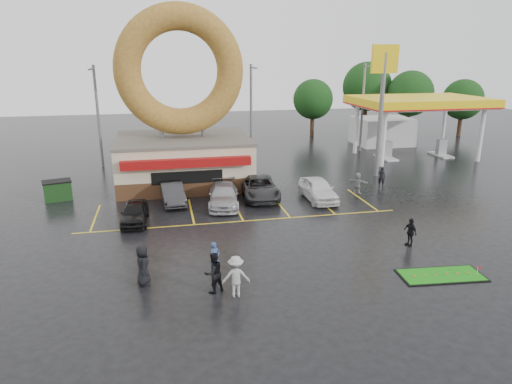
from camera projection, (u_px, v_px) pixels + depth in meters
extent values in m
plane|color=black|center=(254.00, 242.00, 24.85)|extent=(120.00, 120.00, 0.00)
cube|color=#472B19|center=(185.00, 175.00, 36.27)|extent=(10.00, 8.00, 1.20)
cube|color=beige|center=(184.00, 154.00, 35.76)|extent=(10.00, 8.00, 2.30)
cube|color=#59544C|center=(183.00, 138.00, 35.40)|extent=(10.20, 8.20, 0.20)
cube|color=maroon|center=(187.00, 163.00, 31.66)|extent=(9.00, 0.60, 0.60)
cylinder|color=slate|center=(161.00, 130.00, 34.89)|extent=(0.30, 0.30, 1.20)
cylinder|color=slate|center=(203.00, 129.00, 35.52)|extent=(0.30, 0.30, 1.20)
torus|color=brown|center=(180.00, 70.00, 33.93)|extent=(9.60, 2.00, 9.60)
cylinder|color=silver|center=(383.00, 139.00, 41.13)|extent=(0.40, 0.40, 5.00)
cylinder|color=silver|center=(481.00, 135.00, 43.10)|extent=(0.40, 0.40, 5.00)
cylinder|color=silver|center=(356.00, 129.00, 46.75)|extent=(0.40, 0.40, 5.00)
cylinder|color=silver|center=(444.00, 126.00, 48.72)|extent=(0.40, 0.40, 5.00)
cube|color=silver|center=(419.00, 104.00, 44.13)|extent=(12.00, 8.00, 0.50)
cube|color=yellow|center=(419.00, 101.00, 44.05)|extent=(12.30, 8.30, 0.70)
cube|color=#99999E|center=(387.00, 149.00, 44.80)|extent=(0.90, 0.60, 1.60)
cube|color=#99999E|center=(441.00, 147.00, 45.98)|extent=(0.90, 0.60, 1.60)
cube|color=silver|center=(382.00, 131.00, 51.77)|extent=(6.00, 5.00, 3.00)
cylinder|color=slate|center=(380.00, 116.00, 37.21)|extent=(0.36, 0.36, 10.00)
cube|color=yellow|center=(385.00, 59.00, 35.91)|extent=(2.20, 0.30, 2.20)
cylinder|color=slate|center=(98.00, 117.00, 40.33)|extent=(0.24, 0.24, 9.00)
cylinder|color=slate|center=(92.00, 69.00, 38.18)|extent=(0.12, 2.00, 0.12)
cube|color=slate|center=(90.00, 70.00, 37.26)|extent=(0.40, 0.18, 0.12)
cylinder|color=slate|center=(251.00, 112.00, 44.02)|extent=(0.24, 0.24, 9.00)
cylinder|color=slate|center=(253.00, 67.00, 41.87)|extent=(0.12, 2.00, 0.12)
cube|color=slate|center=(255.00, 68.00, 40.94)|extent=(0.40, 0.18, 0.12)
cylinder|color=slate|center=(362.00, 108.00, 47.31)|extent=(0.24, 0.24, 9.00)
cylinder|color=slate|center=(370.00, 66.00, 45.16)|extent=(0.12, 2.00, 0.12)
cube|color=slate|center=(374.00, 67.00, 44.24)|extent=(0.40, 0.18, 0.12)
cylinder|color=#332114|center=(408.00, 124.00, 57.66)|extent=(0.50, 0.50, 2.88)
sphere|color=black|center=(411.00, 94.00, 56.57)|extent=(5.60, 5.60, 5.60)
cylinder|color=#332114|center=(459.00, 126.00, 57.01)|extent=(0.50, 0.50, 2.52)
sphere|color=black|center=(463.00, 99.00, 56.06)|extent=(4.90, 4.90, 4.90)
cylinder|color=#332114|center=(365.00, 119.00, 60.57)|extent=(0.50, 0.50, 3.24)
sphere|color=black|center=(367.00, 86.00, 59.34)|extent=(6.30, 6.30, 6.30)
cylinder|color=#332114|center=(312.00, 126.00, 57.22)|extent=(0.50, 0.50, 2.52)
sphere|color=black|center=(313.00, 99.00, 56.27)|extent=(4.90, 4.90, 4.90)
imported|color=black|center=(135.00, 213.00, 27.62)|extent=(1.69, 3.86, 1.29)
imported|color=#29292B|center=(172.00, 193.00, 31.34)|extent=(1.82, 4.29, 1.38)
imported|color=#9F9EA3|center=(224.00, 195.00, 30.79)|extent=(2.63, 5.09, 1.41)
imported|color=#2B2B2D|center=(259.00, 187.00, 32.52)|extent=(2.77, 5.47, 1.48)
imported|color=silver|center=(318.00, 189.00, 31.93)|extent=(1.86, 4.56, 1.55)
imported|color=navy|center=(215.00, 258.00, 21.19)|extent=(0.67, 0.61, 1.53)
imported|color=black|center=(213.00, 273.00, 19.43)|extent=(1.09, 1.00, 1.81)
imported|color=#9C9D9F|center=(236.00, 276.00, 19.09)|extent=(1.23, 0.78, 1.82)
imported|color=black|center=(143.00, 265.00, 20.06)|extent=(0.71, 0.98, 1.86)
imported|color=black|center=(410.00, 232.00, 24.28)|extent=(0.54, 0.95, 1.52)
imported|color=gray|center=(358.00, 183.00, 33.45)|extent=(1.40, 1.32, 1.57)
imported|color=black|center=(382.00, 177.00, 35.22)|extent=(0.68, 0.62, 1.56)
cube|color=#193D17|center=(58.00, 191.00, 32.02)|extent=(2.05, 1.62, 1.30)
cube|color=black|center=(441.00, 275.00, 21.10)|extent=(4.03, 2.01, 0.04)
cube|color=#1D8015|center=(441.00, 275.00, 21.09)|extent=(3.83, 1.82, 0.03)
cylinder|color=silver|center=(477.00, 271.00, 20.96)|extent=(0.02, 0.02, 0.44)
cube|color=red|center=(479.00, 268.00, 20.92)|extent=(0.14, 0.01, 0.10)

